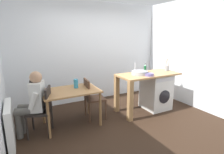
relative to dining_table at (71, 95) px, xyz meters
The scene contains 17 objects.
ground_plane 1.22m from the dining_table, 27.78° to the right, with size 5.46×5.46×0.00m, color black.
wall_back 1.72m from the dining_table, 53.91° to the left, with size 4.60×0.10×2.70m, color silver.
wall_counter_side 3.19m from the dining_table, ahead, with size 0.10×3.80×2.70m, color silver.
radiator 1.15m from the dining_table, behind, with size 0.10×0.80×0.70m, color white.
dining_table is the anchor object (origin of this frame).
chair_person_seat 0.58m from the dining_table, 167.17° to the right, with size 0.51×0.51×0.90m.
chair_opposite 0.50m from the dining_table, ahead, with size 0.44×0.44×0.90m.
seated_person 0.71m from the dining_table, behind, with size 0.57×0.54×1.20m.
kitchen_counter 1.65m from the dining_table, ahead, with size 1.50×0.68×0.92m.
washing_machine 2.13m from the dining_table, ahead, with size 0.60×0.61×0.86m.
sink_basin 1.62m from the dining_table, ahead, with size 0.38×0.38×0.09m, color #9EA0A5.
tap 1.64m from the dining_table, ahead, with size 0.02×0.02×0.28m, color #B2B2B7.
bottle_tall_green 1.89m from the dining_table, ahead, with size 0.06×0.06×0.22m.
mixing_bowl 1.76m from the dining_table, 11.62° to the right, with size 0.21×0.21×0.06m.
utensil_crock 2.50m from the dining_table, ahead, with size 0.11×0.11×0.30m.
vase 0.26m from the dining_table, 33.69° to the left, with size 0.09×0.09×0.19m, color teal.
scissors 1.84m from the dining_table, ahead, with size 0.15×0.06×0.01m.
Camera 1 is at (-1.82, -2.94, 1.82)m, focal length 28.99 mm.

